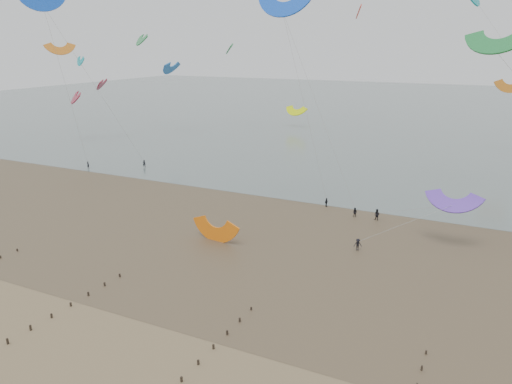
# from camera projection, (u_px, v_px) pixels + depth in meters

# --- Properties ---
(ground) EXTENTS (500.00, 500.00, 0.00)m
(ground) POSITION_uv_depth(u_px,v_px,m) (152.00, 362.00, 44.78)
(ground) COLOR brown
(ground) RESTS_ON ground
(sea_and_shore) EXTENTS (500.00, 665.00, 0.03)m
(sea_and_shore) POSITION_uv_depth(u_px,v_px,m) (269.00, 231.00, 76.12)
(sea_and_shore) COLOR #475654
(sea_and_shore) RESTS_ON ground
(kitesurfer_lead) EXTENTS (0.61, 0.41, 1.64)m
(kitesurfer_lead) POSITION_uv_depth(u_px,v_px,m) (88.00, 165.00, 113.92)
(kitesurfer_lead) COLOR black
(kitesurfer_lead) RESTS_ON ground
(kitesurfers) EXTENTS (103.70, 27.06, 1.88)m
(kitesurfers) POSITION_uv_depth(u_px,v_px,m) (467.00, 223.00, 76.88)
(kitesurfers) COLOR black
(kitesurfers) RESTS_ON ground
(grounded_kite) EXTENTS (7.37, 6.07, 3.72)m
(grounded_kite) POSITION_uv_depth(u_px,v_px,m) (216.00, 241.00, 72.24)
(grounded_kite) COLOR orange
(grounded_kite) RESTS_ON ground
(kites_airborne) EXTENTS (256.69, 129.48, 38.87)m
(kites_airborne) POSITION_uv_depth(u_px,v_px,m) (324.00, 65.00, 123.05)
(kites_airborne) COLOR #572ABA
(kites_airborne) RESTS_ON ground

